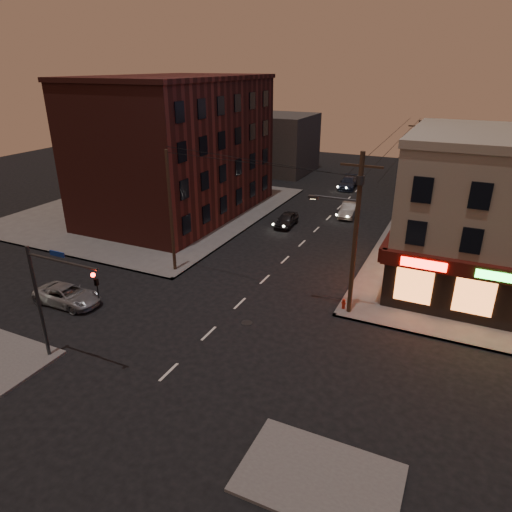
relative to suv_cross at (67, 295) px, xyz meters
The scene contains 15 objects.
ground 10.20m from the suv_cross, ahead, with size 120.00×120.00×0.00m, color black.
sidewalk_nw 21.33m from the suv_cross, 111.61° to the left, with size 24.00×28.00×0.15m, color #514F4C.
brick_apartment 21.17m from the suv_cross, 102.39° to the left, with size 12.00×20.00×13.00m, color #4C1D18.
bg_building_ne_a 45.81m from the suv_cross, 58.12° to the left, with size 10.00×12.00×7.00m, color #3F3D3A.
bg_building_nw 43.05m from the suv_cross, 93.81° to the left, with size 9.00×10.00×8.00m, color #3F3D3A.
bg_building_ne_b 57.33m from the suv_cross, 67.26° to the left, with size 8.00×8.00×6.00m, color #3F3D3A.
utility_pole_main 18.80m from the suv_cross, 21.49° to the left, with size 4.20×0.44×10.00m.
utility_pole_far 37.16m from the suv_cross, 62.69° to the left, with size 0.26×0.26×9.00m, color #382619.
utility_pole_west 9.00m from the suv_cross, 65.45° to the left, with size 0.24×0.24×9.00m, color #382619.
traffic_signal 7.50m from the suv_cross, 46.22° to the right, with size 4.49×0.32×6.47m.
suv_cross is the anchor object (origin of this frame).
sedan_near 21.81m from the suv_cross, 70.77° to the left, with size 1.54×3.83×1.31m, color black.
sedan_mid 28.73m from the suv_cross, 65.69° to the left, with size 1.45×4.17×1.37m, color slate.
sedan_far 38.50m from the suv_cross, 76.73° to the left, with size 1.95×4.79×1.39m, color #1D253A.
fire_hydrant 17.90m from the suv_cross, 22.42° to the left, with size 0.31×0.31×0.67m.
Camera 1 is at (12.20, -19.44, 14.56)m, focal length 32.00 mm.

